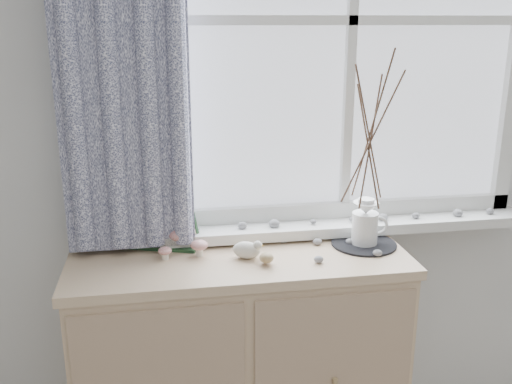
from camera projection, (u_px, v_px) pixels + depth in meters
sideboard at (241, 362)px, 2.13m from camera, size 1.20×0.45×0.85m
botanical_book at (156, 217)px, 2.04m from camera, size 0.38×0.24×0.25m
toadstool_cluster at (183, 239)px, 2.04m from camera, size 0.18×0.15×0.08m
wooden_eggs at (259, 254)px, 1.97m from camera, size 0.09×0.11×0.06m
songbird_figurine at (246, 249)px, 1.99m from camera, size 0.14×0.11×0.07m
crocheted_doily at (364, 244)px, 2.11m from camera, size 0.24×0.24×0.01m
twig_pitcher at (370, 134)px, 2.00m from camera, size 0.28×0.28×0.73m
sideboard_pebbles at (329, 247)px, 2.06m from camera, size 0.33×0.23×0.02m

